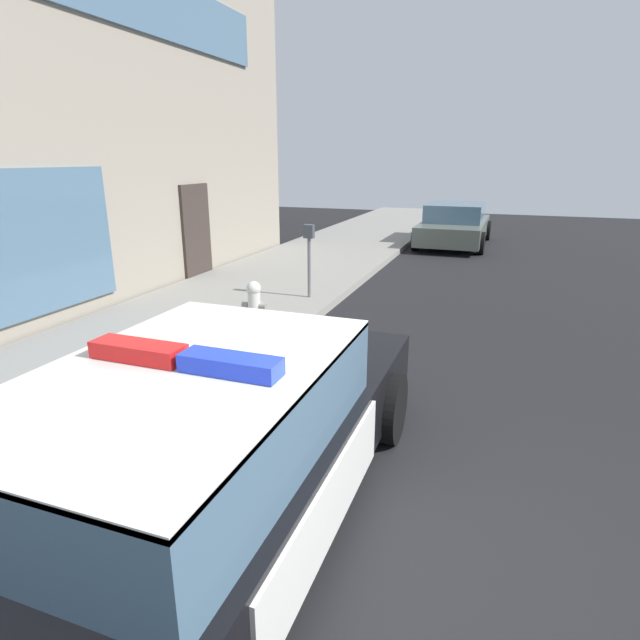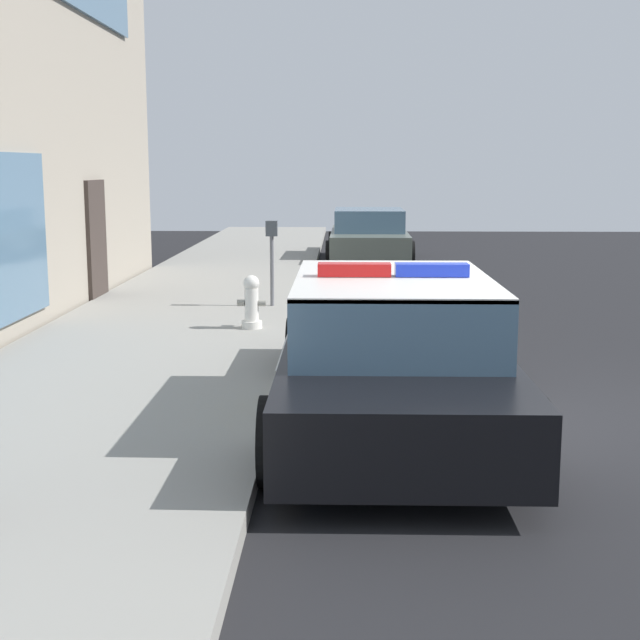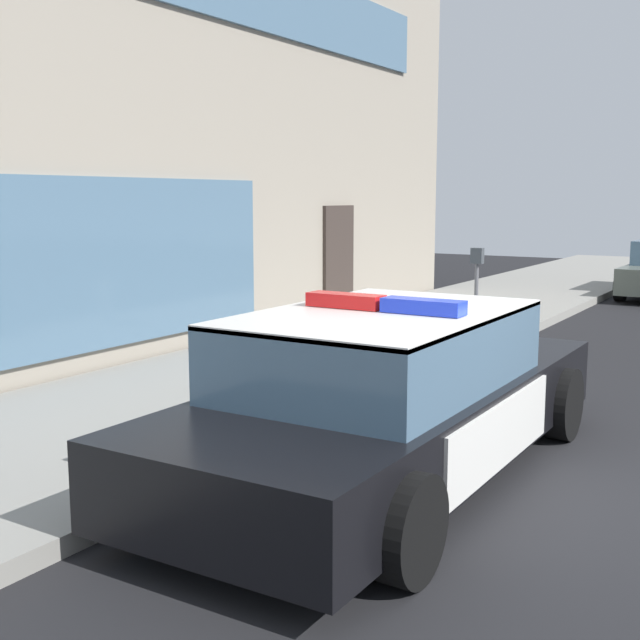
{
  "view_description": "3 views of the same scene",
  "coord_description": "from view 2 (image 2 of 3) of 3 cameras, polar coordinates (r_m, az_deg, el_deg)",
  "views": [
    {
      "loc": [
        -3.06,
        -0.4,
        2.63
      ],
      "look_at": [
        3.17,
        1.88,
        0.54
      ],
      "focal_mm": 28.99,
      "sensor_mm": 36.0,
      "label": 1
    },
    {
      "loc": [
        -8.28,
        1.88,
        2.33
      ],
      "look_at": [
        1.96,
        2.14,
        0.56
      ],
      "focal_mm": 50.06,
      "sensor_mm": 36.0,
      "label": 2
    },
    {
      "loc": [
        -6.11,
        -1.41,
        2.27
      ],
      "look_at": [
        1.14,
        3.04,
        0.96
      ],
      "focal_mm": 45.46,
      "sensor_mm": 36.0,
      "label": 3
    }
  ],
  "objects": [
    {
      "name": "sidewalk",
      "position": [
        8.9,
        -14.12,
        -5.17
      ],
      "size": [
        48.0,
        3.53,
        0.15
      ],
      "primitive_type": "cube",
      "color": "gray",
      "rests_on": "ground"
    },
    {
      "name": "police_cruiser",
      "position": [
        8.08,
        4.55,
        -2.01
      ],
      "size": [
        5.12,
        2.11,
        1.49
      ],
      "rotation": [
        0.0,
        0.0,
        0.0
      ],
      "color": "black",
      "rests_on": "ground"
    },
    {
      "name": "fire_hydrant",
      "position": [
        12.14,
        -4.4,
        1.12
      ],
      "size": [
        0.34,
        0.39,
        0.73
      ],
      "color": "silver",
      "rests_on": "sidewalk"
    },
    {
      "name": "parking_meter",
      "position": [
        14.01,
        -3.1,
        4.68
      ],
      "size": [
        0.12,
        0.18,
        1.34
      ],
      "color": "slate",
      "rests_on": "sidewalk"
    },
    {
      "name": "car_down_street",
      "position": [
        22.03,
        3.14,
        5.39
      ],
      "size": [
        4.4,
        2.07,
        1.29
      ],
      "rotation": [
        0.0,
        0.0,
        -0.01
      ],
      "color": "#596056",
      "rests_on": "ground"
    },
    {
      "name": "ground",
      "position": [
        8.8,
        13.81,
        -5.83
      ],
      "size": [
        48.0,
        48.0,
        0.0
      ],
      "primitive_type": "plane",
      "color": "black"
    }
  ]
}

